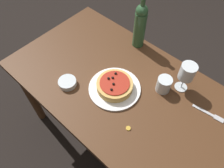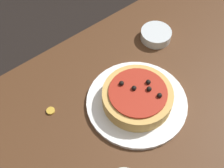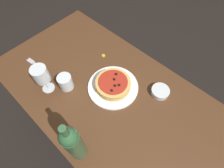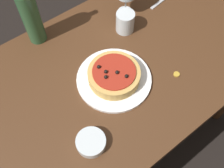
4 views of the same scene
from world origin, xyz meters
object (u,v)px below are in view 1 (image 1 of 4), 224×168
Objects in this scene: dining_table at (122,95)px; side_bowl at (67,83)px; fork at (210,114)px; water_cup at (164,84)px; pizza at (115,85)px; wine_bottle at (140,25)px; dinner_plate at (115,88)px; wine_glass at (187,73)px; bottle_cap at (128,128)px.

dining_table is 13.36× the size of side_bowl.
dining_table is 8.07× the size of fork.
water_cup is (-0.18, -0.13, 0.14)m from dining_table.
wine_bottle reaches higher than pizza.
dining_table is at bearing -112.84° from dinner_plate.
dining_table is 6.82× the size of pizza.
side_bowl is (0.48, 0.41, -0.12)m from wine_glass.
wine_bottle is at bearing -56.06° from bottle_cap.
wine_bottle reaches higher than dining_table.
wine_glass reaches higher than fork.
dining_table is at bearing 114.61° from wine_bottle.
bottle_cap reaches higher than fork.
dining_table is 0.39m from wine_glass.
wine_glass is 0.14m from water_cup.
bottle_cap is at bearing 81.50° from wine_glass.
bottle_cap is at bearing 123.94° from wine_bottle.
fork is at bearing 165.52° from wine_bottle.
wine_glass is at bearing -130.32° from water_cup.
water_cup is 3.79× the size of bottle_cap.
pizza is at bearing 67.04° from dining_table.
dining_table is 0.49m from fork.
wine_glass is (-0.27, -0.26, 0.13)m from dinner_plate.
water_cup is at bearing -138.17° from dinner_plate.
water_cup is at bearing -143.85° from dining_table.
pizza is at bearing -32.24° from bottle_cap.
wine_bottle is 3.39× the size of side_bowl.
fork is (-0.69, -0.36, -0.01)m from side_bowl.
wine_glass reaches higher than pizza.
wine_glass is 7.56× the size of bottle_cap.
water_cup is 0.90× the size of side_bowl.
side_bowl is 4.21× the size of bottle_cap.
dinner_plate is 0.03m from pizza.
water_cup is at bearing 149.86° from wine_bottle.
dinner_plate is 1.72× the size of fork.
dinner_plate reaches higher than dining_table.
dinner_plate is at bearing -163.34° from fork.
pizza is at bearing 0.76° from dinner_plate.
wine_bottle is at bearing -70.97° from dinner_plate.
bottle_cap is (0.06, 0.39, -0.13)m from wine_glass.
dinner_plate is 3.17× the size of water_cup.
dining_table is at bearing -139.71° from side_bowl.
dining_table is 0.26m from water_cup.
wine_glass is 1.09× the size of fork.
dinner_plate is 12.02× the size of bottle_cap.
side_bowl is at bearing 35.33° from dinner_plate.
bottle_cap reaches higher than dining_table.
dinner_plate is 1.59× the size of wine_glass.
bottle_cap is (0.26, 0.34, 0.00)m from fork.
wine_glass is 1.80× the size of side_bowl.
wine_bottle is at bearing -65.39° from dining_table.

